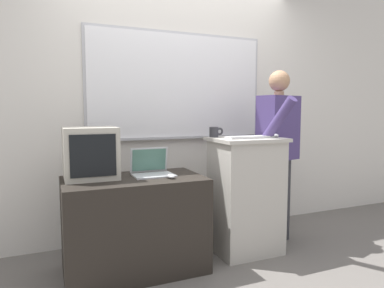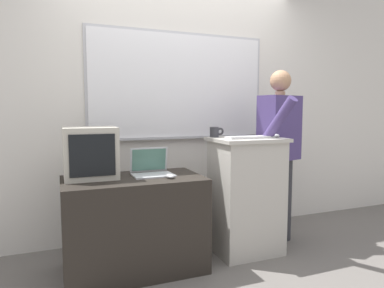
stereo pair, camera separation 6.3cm
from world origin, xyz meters
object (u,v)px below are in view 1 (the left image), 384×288
Objects in this scene: lectern_podium at (246,195)px; computer_mouse_by_keyboard at (274,135)px; crt_monitor at (91,153)px; wireless_keyboard at (250,137)px; coffee_mug at (215,132)px; side_desk at (135,224)px; person_presenter at (278,145)px; laptop at (151,167)px; computer_mouse_by_laptop at (171,176)px.

computer_mouse_by_keyboard is (0.25, -0.06, 0.52)m from lectern_podium.
lectern_podium is 2.61× the size of crt_monitor.
wireless_keyboard is at bearing -178.61° from computer_mouse_by_keyboard.
computer_mouse_by_keyboard is at bearing -25.84° from coffee_mug.
crt_monitor reaches higher than side_desk.
coffee_mug reaches higher than computer_mouse_by_keyboard.
side_desk is at bearing 179.24° from lectern_podium.
person_presenter is at bearing 19.58° from wireless_keyboard.
crt_monitor is (-1.56, 0.17, -0.10)m from computer_mouse_by_keyboard.
coffee_mug is (-0.62, 0.09, 0.13)m from person_presenter.
side_desk is at bearing -168.16° from coffee_mug.
coffee_mug is (-0.48, 0.23, 0.03)m from computer_mouse_by_keyboard.
person_presenter is 1.24m from laptop.
coffee_mug is (0.77, 0.16, 0.70)m from side_desk.
laptop is (0.16, 0.08, 0.43)m from side_desk.
lectern_podium is 2.40× the size of wireless_keyboard.
side_desk is (-1.00, 0.01, -0.14)m from lectern_podium.
computer_mouse_by_keyboard is 0.53m from coffee_mug.
computer_mouse_by_laptop is 1.00× the size of computer_mouse_by_keyboard.
computer_mouse_by_laptop reaches higher than side_desk.
laptop is 0.88m from wireless_keyboard.
coffee_mug is at bearing 3.03° from crt_monitor.
side_desk is 3.33× the size of laptop.
computer_mouse_by_laptop is at bearing -170.92° from lectern_podium.
side_desk is at bearing 166.91° from person_presenter.
crt_monitor is 1.09m from coffee_mug.
person_presenter is 16.29× the size of computer_mouse_by_laptop.
wireless_keyboard is 3.21× the size of coffee_mug.
lectern_podium is 7.68× the size of coffee_mug.
person_presenter is 0.44m from wireless_keyboard.
lectern_podium is 0.79m from computer_mouse_by_laptop.
wireless_keyboard is (0.99, -0.07, 0.66)m from side_desk.
crt_monitor is (-1.30, 0.12, 0.42)m from lectern_podium.
lectern_podium reaches higher than side_desk.
computer_mouse_by_keyboard is 0.75× the size of coffee_mug.
side_desk is at bearing 175.70° from wireless_keyboard.
crt_monitor is at bearing 161.10° from side_desk.
coffee_mug reaches higher than computer_mouse_by_laptop.
lectern_podium is 0.62m from coffee_mug.
person_presenter reaches higher than side_desk.
lectern_podium is 1.01m from side_desk.
side_desk is at bearing -18.90° from crt_monitor.
side_desk is 0.65× the size of person_presenter.
crt_monitor is at bearing 176.93° from laptop.
wireless_keyboard is at bearing -10.52° from laptop.
wireless_keyboard is (-0.41, -0.14, 0.10)m from person_presenter.
computer_mouse_by_laptop is at bearing -65.58° from laptop.
wireless_keyboard is 0.33m from coffee_mug.
computer_mouse_by_keyboard is at bearing -6.36° from crt_monitor.
person_presenter reaches higher than computer_mouse_by_laptop.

